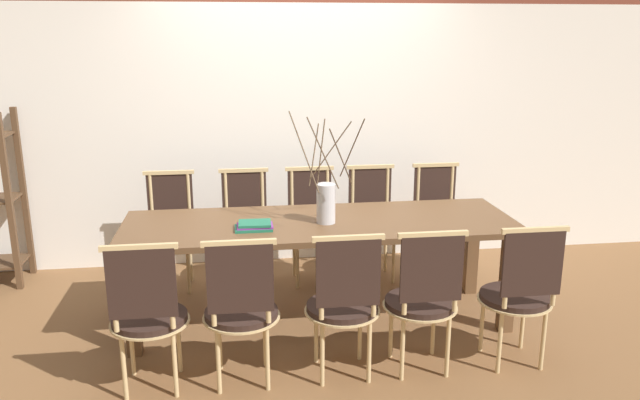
# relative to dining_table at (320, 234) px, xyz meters

# --- Properties ---
(ground_plane) EXTENTS (16.00, 16.00, 0.00)m
(ground_plane) POSITION_rel_dining_table_xyz_m (0.00, 0.00, -0.64)
(ground_plane) COLOR brown
(wall_rear) EXTENTS (12.00, 0.06, 3.20)m
(wall_rear) POSITION_rel_dining_table_xyz_m (0.00, 1.31, 0.96)
(wall_rear) COLOR white
(wall_rear) RESTS_ON ground_plane
(dining_table) EXTENTS (2.68, 0.88, 0.73)m
(dining_table) POSITION_rel_dining_table_xyz_m (0.00, 0.00, 0.00)
(dining_table) COLOR brown
(dining_table) RESTS_ON ground_plane
(chair_near_leftend) EXTENTS (0.45, 0.45, 0.93)m
(chair_near_leftend) POSITION_rel_dining_table_xyz_m (-1.07, -0.77, -0.16)
(chair_near_leftend) COLOR black
(chair_near_leftend) RESTS_ON ground_plane
(chair_near_left) EXTENTS (0.45, 0.45, 0.93)m
(chair_near_left) POSITION_rel_dining_table_xyz_m (-0.55, -0.77, -0.16)
(chair_near_left) COLOR black
(chair_near_left) RESTS_ON ground_plane
(chair_near_center) EXTENTS (0.45, 0.45, 0.93)m
(chair_near_center) POSITION_rel_dining_table_xyz_m (0.03, -0.77, -0.16)
(chair_near_center) COLOR black
(chair_near_center) RESTS_ON ground_plane
(chair_near_right) EXTENTS (0.45, 0.45, 0.93)m
(chair_near_right) POSITION_rel_dining_table_xyz_m (0.51, -0.77, -0.16)
(chair_near_right) COLOR black
(chair_near_right) RESTS_ON ground_plane
(chair_near_rightend) EXTENTS (0.45, 0.45, 0.93)m
(chair_near_rightend) POSITION_rel_dining_table_xyz_m (1.10, -0.77, -0.16)
(chair_near_rightend) COLOR black
(chair_near_rightend) RESTS_ON ground_plane
(chair_far_leftend) EXTENTS (0.45, 0.45, 0.93)m
(chair_far_leftend) POSITION_rel_dining_table_xyz_m (-1.09, 0.77, -0.16)
(chair_far_leftend) COLOR black
(chair_far_leftend) RESTS_ON ground_plane
(chair_far_left) EXTENTS (0.45, 0.45, 0.93)m
(chair_far_left) POSITION_rel_dining_table_xyz_m (-0.50, 0.77, -0.16)
(chair_far_left) COLOR black
(chair_far_left) RESTS_ON ground_plane
(chair_far_center) EXTENTS (0.45, 0.45, 0.93)m
(chair_far_center) POSITION_rel_dining_table_xyz_m (0.04, 0.77, -0.16)
(chair_far_center) COLOR black
(chair_far_center) RESTS_ON ground_plane
(chair_far_right) EXTENTS (0.45, 0.45, 0.93)m
(chair_far_right) POSITION_rel_dining_table_xyz_m (0.54, 0.77, -0.16)
(chair_far_right) COLOR black
(chair_far_right) RESTS_ON ground_plane
(chair_far_rightend) EXTENTS (0.45, 0.45, 0.93)m
(chair_far_rightend) POSITION_rel_dining_table_xyz_m (1.11, 0.77, -0.16)
(chair_far_rightend) COLOR black
(chair_far_rightend) RESTS_ON ground_plane
(vase_centerpiece) EXTENTS (0.47, 0.47, 0.75)m
(vase_centerpiece) POSITION_rel_dining_table_xyz_m (0.04, -0.04, 0.24)
(vase_centerpiece) COLOR silver
(vase_centerpiece) RESTS_ON dining_table
(book_stack) EXTENTS (0.25, 0.18, 0.05)m
(book_stack) POSITION_rel_dining_table_xyz_m (-0.45, -0.12, 0.11)
(book_stack) COLOR #1E6B4C
(book_stack) RESTS_ON dining_table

